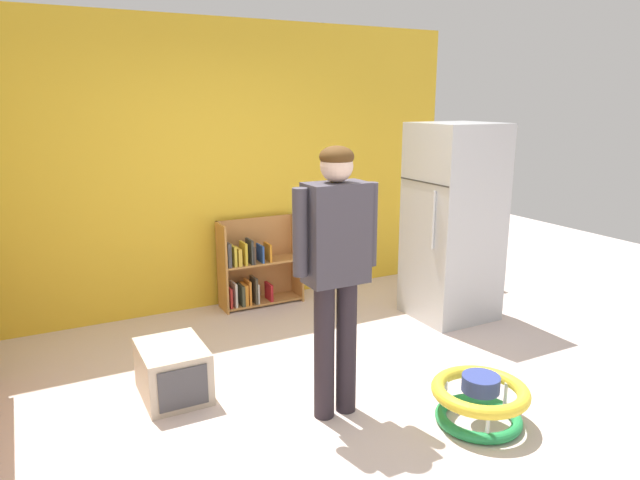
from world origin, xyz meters
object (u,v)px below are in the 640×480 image
(pet_carrier, at_px, (173,371))
(standing_person, at_px, (336,260))
(refrigerator, at_px, (453,222))
(bookshelf, at_px, (255,268))
(baby_walker, at_px, (480,400))

(pet_carrier, bearing_deg, standing_person, -39.31)
(refrigerator, height_order, bookshelf, refrigerator)
(refrigerator, bearing_deg, pet_carrier, -173.18)
(pet_carrier, bearing_deg, bookshelf, 51.03)
(refrigerator, relative_size, standing_person, 1.04)
(refrigerator, distance_m, standing_person, 2.08)
(bookshelf, height_order, standing_person, standing_person)
(bookshelf, relative_size, baby_walker, 1.41)
(bookshelf, bearing_deg, refrigerator, -36.72)
(baby_walker, bearing_deg, standing_person, 144.63)
(baby_walker, xyz_separation_m, pet_carrier, (-1.61, 1.24, 0.02))
(bookshelf, height_order, pet_carrier, bookshelf)
(bookshelf, distance_m, standing_person, 2.27)
(refrigerator, distance_m, bookshelf, 1.95)
(standing_person, relative_size, baby_walker, 2.85)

